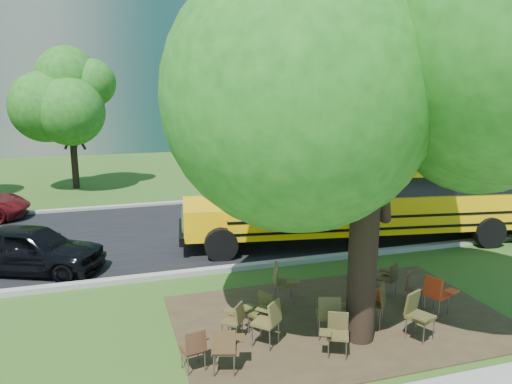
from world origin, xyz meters
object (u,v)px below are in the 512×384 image
object	(u,v)px
chair_2	(269,318)
black_car	(30,249)
chair_1	(226,345)
chair_5	(418,312)
school_bus	(386,190)
chair_13	(390,276)
chair_11	(376,300)
chair_12	(412,286)
chair_3	(336,330)
chair_0	(195,346)
chair_4	(330,312)
main_tree	(372,57)
chair_6	(369,302)
chair_9	(261,309)
chair_8	(235,317)
chair_10	(282,280)
chair_7	(437,292)

from	to	relation	value
chair_2	black_car	size ratio (longest dim) A/B	0.25
chair_1	chair_5	bearing A→B (deg)	17.22
school_bus	black_car	world-z (taller)	school_bus
chair_1	chair_13	bearing A→B (deg)	41.17
black_car	chair_1	bearing A→B (deg)	-124.62
chair_11	chair_12	size ratio (longest dim) A/B	1.21
chair_1	chair_12	world-z (taller)	chair_1
chair_3	chair_12	world-z (taller)	chair_3
chair_12	chair_0	bearing A→B (deg)	-36.60
chair_0	chair_13	xyz separation A→B (m)	(5.02, 1.84, 0.01)
school_bus	chair_1	world-z (taller)	school_bus
chair_3	chair_4	bearing A→B (deg)	-77.47
main_tree	chair_13	size ratio (longest dim) A/B	11.10
chair_0	main_tree	bearing A→B (deg)	-8.74
chair_12	black_car	size ratio (longest dim) A/B	0.20
main_tree	chair_5	xyz separation A→B (m)	(1.06, -0.35, -4.83)
chair_6	chair_12	bearing A→B (deg)	-88.51
chair_1	chair_12	xyz separation A→B (m)	(4.72, 1.44, -0.06)
chair_9	chair_4	bearing A→B (deg)	-145.14
chair_8	chair_9	world-z (taller)	chair_9
chair_6	chair_8	world-z (taller)	chair_6
school_bus	chair_10	distance (m)	6.11
main_tree	chair_3	size ratio (longest dim) A/B	10.97
chair_1	chair_9	size ratio (longest dim) A/B	1.03
chair_4	chair_5	distance (m)	1.71
chair_3	chair_11	bearing A→B (deg)	-122.03
chair_13	chair_6	bearing A→B (deg)	-170.67
chair_6	chair_7	world-z (taller)	chair_7
chair_2	chair_3	world-z (taller)	chair_2
chair_9	main_tree	bearing A→B (deg)	-142.86
school_bus	chair_10	xyz separation A→B (m)	(-4.84, -3.57, -1.09)
chair_2	chair_13	size ratio (longest dim) A/B	1.17
chair_1	chair_4	size ratio (longest dim) A/B	0.94
chair_2	chair_6	xyz separation A→B (m)	(2.30, 0.26, -0.09)
main_tree	chair_1	xyz separation A→B (m)	(-2.82, -0.40, -4.89)
chair_0	black_car	world-z (taller)	black_car
chair_1	chair_9	world-z (taller)	chair_1
chair_8	chair_13	xyz separation A→B (m)	(4.07, 0.97, 0.02)
black_car	chair_7	bearing A→B (deg)	-97.89
main_tree	chair_6	bearing A→B (deg)	47.54
chair_4	chair_8	distance (m)	1.88
chair_6	school_bus	bearing A→B (deg)	-52.41
school_bus	chair_6	bearing A→B (deg)	-115.67
chair_9	chair_13	size ratio (longest dim) A/B	1.06
chair_2	chair_9	xyz separation A→B (m)	(0.01, 0.52, -0.06)
school_bus	chair_2	bearing A→B (deg)	-128.65
chair_5	chair_10	distance (m)	3.07
school_bus	chair_9	distance (m)	7.54
chair_7	chair_11	distance (m)	1.53
chair_11	black_car	size ratio (longest dim) A/B	0.24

